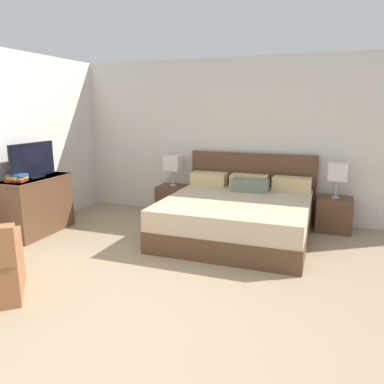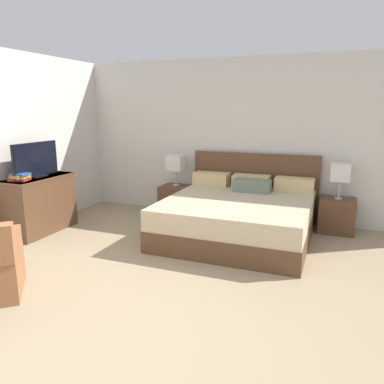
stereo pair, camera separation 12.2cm
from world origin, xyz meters
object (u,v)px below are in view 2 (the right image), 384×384
(book_blue_cover, at_px, (20,177))
(book_red_cover, at_px, (19,179))
(tv, at_px, (36,160))
(book_small_top, at_px, (20,174))
(table_lamp_right, at_px, (341,173))
(dresser, at_px, (40,204))
(nightstand_left, at_px, (176,200))
(bed, at_px, (239,215))
(nightstand_right, at_px, (337,215))
(table_lamp_left, at_px, (176,163))

(book_blue_cover, bearing_deg, book_red_cover, 180.00)
(tv, height_order, book_red_cover, tv)
(tv, height_order, book_small_top, tv)
(tv, bearing_deg, table_lamp_right, 21.53)
(dresser, bearing_deg, book_small_top, -87.20)
(nightstand_left, bearing_deg, tv, -132.61)
(bed, xyz_separation_m, nightstand_right, (1.26, 0.71, -0.06))
(bed, height_order, book_small_top, bed)
(nightstand_left, height_order, table_lamp_right, table_lamp_right)
(table_lamp_left, bearing_deg, tv, -132.58)
(table_lamp_left, relative_size, table_lamp_right, 1.00)
(book_red_cover, bearing_deg, book_small_top, 0.00)
(table_lamp_right, bearing_deg, table_lamp_left, 180.00)
(nightstand_right, relative_size, book_blue_cover, 2.47)
(table_lamp_right, relative_size, tv, 0.64)
(nightstand_right, distance_m, book_blue_cover, 4.43)
(bed, bearing_deg, book_red_cover, -156.79)
(table_lamp_left, bearing_deg, book_small_top, -127.25)
(bed, height_order, book_red_cover, bed)
(book_blue_cover, distance_m, book_small_top, 0.03)
(book_blue_cover, bearing_deg, bed, 23.33)
(nightstand_left, relative_size, book_red_cover, 2.10)
(bed, distance_m, dresser, 2.84)
(bed, height_order, table_lamp_right, bed)
(nightstand_right, xyz_separation_m, table_lamp_right, (0.00, 0.00, 0.62))
(dresser, distance_m, tv, 0.63)
(tv, xyz_separation_m, book_red_cover, (-0.01, -0.31, -0.22))
(book_red_cover, bearing_deg, bed, 23.21)
(table_lamp_left, xyz_separation_m, book_red_cover, (-1.45, -1.87, -0.04))
(nightstand_right, bearing_deg, tv, -158.49)
(book_red_cover, distance_m, book_blue_cover, 0.04)
(nightstand_right, relative_size, tv, 0.62)
(bed, distance_m, book_blue_cover, 2.99)
(table_lamp_right, bearing_deg, dresser, -158.59)
(table_lamp_left, distance_m, dresser, 2.17)
(tv, relative_size, book_small_top, 3.70)
(nightstand_right, height_order, tv, tv)
(nightstand_left, relative_size, nightstand_right, 1.00)
(table_lamp_left, height_order, book_blue_cover, table_lamp_left)
(table_lamp_left, relative_size, book_blue_cover, 2.55)
(nightstand_left, bearing_deg, dresser, -132.81)
(bed, height_order, nightstand_left, bed)
(dresser, bearing_deg, table_lamp_left, 47.22)
(table_lamp_right, height_order, book_red_cover, table_lamp_right)
(nightstand_left, height_order, nightstand_right, same)
(dresser, bearing_deg, nightstand_left, 47.19)
(bed, distance_m, nightstand_left, 1.45)
(dresser, bearing_deg, book_red_cover, -91.69)
(table_lamp_left, height_order, table_lamp_right, same)
(table_lamp_right, bearing_deg, nightstand_left, -179.97)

